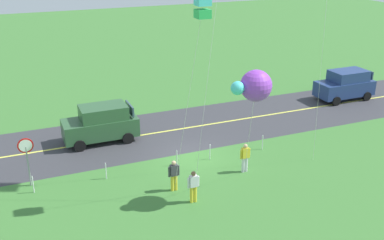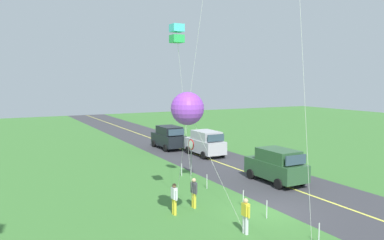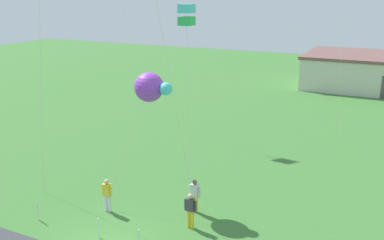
{
  "view_description": "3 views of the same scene",
  "coord_description": "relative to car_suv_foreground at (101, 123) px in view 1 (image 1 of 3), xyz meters",
  "views": [
    {
      "loc": [
        9.0,
        21.63,
        11.49
      ],
      "look_at": [
        1.52,
        3.71,
        3.81
      ],
      "focal_mm": 43.15,
      "sensor_mm": 36.0,
      "label": 1
    },
    {
      "loc": [
        -15.18,
        12.4,
        6.72
      ],
      "look_at": [
        0.76,
        3.99,
        4.85
      ],
      "focal_mm": 35.95,
      "sensor_mm": 36.0,
      "label": 2
    },
    {
      "loc": [
        9.59,
        -11.86,
        9.83
      ],
      "look_at": [
        2.71,
        2.24,
        5.17
      ],
      "focal_mm": 40.58,
      "sensor_mm": 36.0,
      "label": 3
    }
  ],
  "objects": [
    {
      "name": "ground_plane",
      "position": [
        -4.16,
        4.08,
        -1.2
      ],
      "size": [
        120.0,
        120.0,
        0.1
      ],
      "primitive_type": "cube",
      "color": "#3D7533"
    },
    {
      "name": "road_centre_stripe",
      "position": [
        -4.16,
        0.08,
        -1.15
      ],
      "size": [
        120.0,
        0.16,
        0.0
      ],
      "primitive_type": "cube",
      "color": "#E5E04C",
      "rests_on": "asphalt_road"
    },
    {
      "name": "person_adult_near",
      "position": [
        -2.4,
        8.55,
        -0.29
      ],
      "size": [
        0.58,
        0.22,
        1.6
      ],
      "rotation": [
        0.0,
        0.0,
        2.09
      ],
      "color": "yellow",
      "rests_on": "ground"
    },
    {
      "name": "person_child_watcher",
      "position": [
        -6.05,
        6.82,
        -0.29
      ],
      "size": [
        0.58,
        0.22,
        1.6
      ],
      "rotation": [
        0.0,
        0.0,
        2.69
      ],
      "color": "silver",
      "rests_on": "ground"
    },
    {
      "name": "car_suv_foreground",
      "position": [
        0.0,
        0.0,
        0.0
      ],
      "size": [
        4.4,
        2.12,
        2.24
      ],
      "color": "#2D5633",
      "rests_on": "ground"
    },
    {
      "name": "kite_blue_mid",
      "position": [
        -2.79,
        8.55,
        7.73
      ],
      "size": [
        1.13,
        1.65,
        9.34
      ],
      "color": "silver",
      "rests_on": "ground"
    },
    {
      "name": "car_parked_west_far",
      "position": [
        -18.77,
        -0.65,
        0.0
      ],
      "size": [
        4.4,
        2.12,
        2.24
      ],
      "color": "navy",
      "rests_on": "ground"
    },
    {
      "name": "fence_post_4",
      "position": [
        4.39,
        4.78,
        -0.7
      ],
      "size": [
        0.05,
        0.05,
        0.9
      ],
      "primitive_type": "cylinder",
      "color": "silver",
      "rests_on": "ground"
    },
    {
      "name": "fence_post_0",
      "position": [
        -8.34,
        4.78,
        -0.7
      ],
      "size": [
        0.05,
        0.05,
        0.9
      ],
      "primitive_type": "cylinder",
      "color": "silver",
      "rests_on": "ground"
    },
    {
      "name": "kite_yellow_high",
      "position": [
        -5.01,
        9.17,
        4.38
      ],
      "size": [
        2.18,
        3.06,
        6.24
      ],
      "color": "silver",
      "rests_on": "ground"
    },
    {
      "name": "asphalt_road",
      "position": [
        -4.16,
        0.08,
        -1.15
      ],
      "size": [
        120.0,
        7.0,
        0.0
      ],
      "primitive_type": "cube",
      "color": "#38383D",
      "rests_on": "ground"
    },
    {
      "name": "fence_post_3",
      "position": [
        0.85,
        4.78,
        -0.7
      ],
      "size": [
        0.05,
        0.05,
        0.9
      ],
      "primitive_type": "cylinder",
      "color": "silver",
      "rests_on": "ground"
    },
    {
      "name": "person_adult_companion",
      "position": [
        -1.95,
        7.19,
        -0.29
      ],
      "size": [
        0.58,
        0.22,
        1.6
      ],
      "rotation": [
        0.0,
        0.0,
        1.09
      ],
      "color": "yellow",
      "rests_on": "ground"
    },
    {
      "name": "stop_sign",
      "position": [
        4.47,
        3.98,
        0.65
      ],
      "size": [
        0.76,
        0.08,
        2.56
      ],
      "color": "gray",
      "rests_on": "ground"
    },
    {
      "name": "fence_post_2",
      "position": [
        -3.02,
        4.78,
        -0.7
      ],
      "size": [
        0.05,
        0.05,
        0.9
      ],
      "primitive_type": "cylinder",
      "color": "silver",
      "rests_on": "ground"
    },
    {
      "name": "fence_post_1",
      "position": [
        -4.98,
        4.78,
        -0.7
      ],
      "size": [
        0.05,
        0.05,
        0.9
      ],
      "primitive_type": "cylinder",
      "color": "silver",
      "rests_on": "ground"
    }
  ]
}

